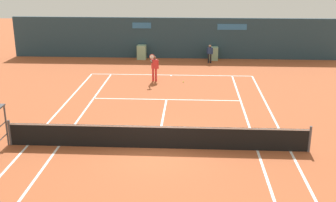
{
  "coord_description": "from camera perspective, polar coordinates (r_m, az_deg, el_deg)",
  "views": [
    {
      "loc": [
        1.33,
        -15.86,
        7.17
      ],
      "look_at": [
        0.23,
        3.69,
        0.8
      ],
      "focal_mm": 46.14,
      "sensor_mm": 36.0,
      "label": 1
    }
  ],
  "objects": [
    {
      "name": "tennis_net",
      "position": [
        17.25,
        -1.47,
        -4.69
      ],
      "size": [
        12.1,
        0.1,
        1.07
      ],
      "color": "#4C4C51",
      "rests_on": "ground_plane"
    },
    {
      "name": "sponsor_back_wall",
      "position": [
        33.34,
        0.89,
        8.23
      ],
      "size": [
        25.0,
        1.02,
        3.1
      ],
      "color": "#233D4C",
      "rests_on": "ground_plane"
    },
    {
      "name": "player_on_baseline",
      "position": [
        26.81,
        -1.81,
        4.6
      ],
      "size": [
        0.52,
        0.77,
        1.84
      ],
      "rotation": [
        0.0,
        0.0,
        3.37
      ],
      "color": "red",
      "rests_on": "ground_plane"
    },
    {
      "name": "ball_kid_right_post",
      "position": [
        31.91,
        5.54,
        6.39
      ],
      "size": [
        0.46,
        0.19,
        1.36
      ],
      "rotation": [
        0.0,
        0.0,
        3.11
      ],
      "color": "black",
      "rests_on": "ground_plane"
    },
    {
      "name": "tennis_ball_by_sideline",
      "position": [
        26.76,
        2.03,
        2.54
      ],
      "size": [
        0.07,
        0.07,
        0.07
      ],
      "primitive_type": "sphere",
      "color": "#CCE033",
      "rests_on": "ground_plane"
    },
    {
      "name": "ground_plane",
      "position": [
        17.98,
        -1.31,
        -5.48
      ],
      "size": [
        80.0,
        80.0,
        0.01
      ],
      "color": "#A8512D"
    }
  ]
}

